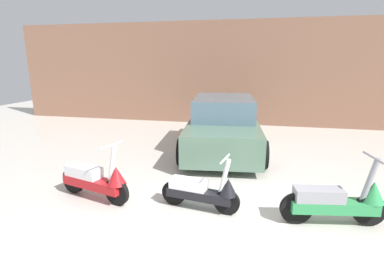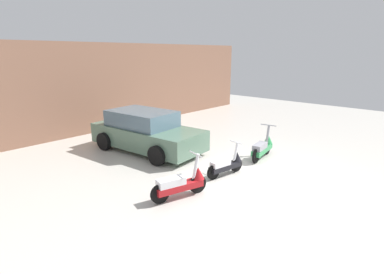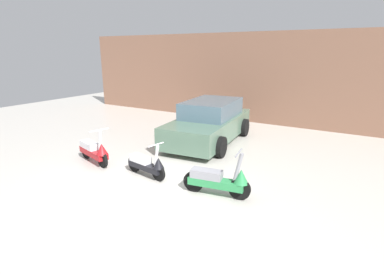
{
  "view_description": "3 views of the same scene",
  "coord_description": "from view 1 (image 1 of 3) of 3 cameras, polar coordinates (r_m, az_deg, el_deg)",
  "views": [
    {
      "loc": [
        0.29,
        -3.83,
        2.39
      ],
      "look_at": [
        -1.02,
        2.08,
        0.88
      ],
      "focal_mm": 28.0,
      "sensor_mm": 36.0,
      "label": 1
    },
    {
      "loc": [
        -7.3,
        -4.17,
        3.5
      ],
      "look_at": [
        -0.39,
        2.18,
        0.84
      ],
      "focal_mm": 28.0,
      "sensor_mm": 36.0,
      "label": 2
    },
    {
      "loc": [
        4.16,
        -4.9,
        3.13
      ],
      "look_at": [
        -0.36,
        2.63,
        0.6
      ],
      "focal_mm": 28.0,
      "sensor_mm": 36.0,
      "label": 3
    }
  ],
  "objects": [
    {
      "name": "scooter_front_left",
      "position": [
        5.61,
        -17.79,
        -7.66
      ],
      "size": [
        1.51,
        0.72,
        1.08
      ],
      "rotation": [
        0.0,
        0.0,
        -0.28
      ],
      "color": "black",
      "rests_on": "ground_plane"
    },
    {
      "name": "wall_back",
      "position": [
        11.83,
        11.33,
        11.72
      ],
      "size": [
        19.6,
        0.12,
        3.93
      ],
      "primitive_type": "cube",
      "color": "#845B47",
      "rests_on": "ground_plane"
    },
    {
      "name": "scooter_front_right",
      "position": [
        5.0,
        2.1,
        -10.22
      ],
      "size": [
        1.36,
        0.53,
        0.95
      ],
      "rotation": [
        0.0,
        0.0,
        -0.17
      ],
      "color": "black",
      "rests_on": "ground_plane"
    },
    {
      "name": "car_rear_left",
      "position": [
        8.31,
        5.98,
        2.21
      ],
      "size": [
        2.41,
        4.46,
        1.46
      ],
      "rotation": [
        0.0,
        0.0,
        -1.47
      ],
      "color": "#51705B",
      "rests_on": "ground_plane"
    },
    {
      "name": "scooter_front_center",
      "position": [
        5.06,
        26.09,
        -10.86
      ],
      "size": [
        1.55,
        0.6,
        1.09
      ],
      "rotation": [
        0.0,
        0.0,
        0.16
      ],
      "color": "black",
      "rests_on": "ground_plane"
    },
    {
      "name": "ground_plane",
      "position": [
        4.52,
        7.33,
        -18.0
      ],
      "size": [
        28.0,
        28.0,
        0.0
      ],
      "primitive_type": "plane",
      "color": "beige"
    }
  ]
}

